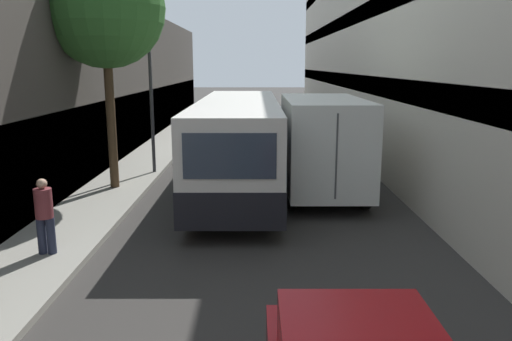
{
  "coord_description": "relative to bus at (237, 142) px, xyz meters",
  "views": [
    {
      "loc": [
        -0.14,
        -0.49,
        4.01
      ],
      "look_at": [
        -0.1,
        10.84,
        1.6
      ],
      "focal_mm": 35.0,
      "sensor_mm": 36.0,
      "label": 1
    }
  ],
  "objects": [
    {
      "name": "street_lamp",
      "position": [
        -3.19,
        2.02,
        3.76
      ],
      "size": [
        0.36,
        0.8,
        7.58
      ],
      "color": "#38383D",
      "rests_on": "sidewalk_left"
    },
    {
      "name": "sidewalk_left",
      "position": [
        -4.0,
        -0.47,
        -1.48
      ],
      "size": [
        2.12,
        60.0,
        0.14
      ],
      "color": "gray",
      "rests_on": "ground_plane"
    },
    {
      "name": "bus",
      "position": [
        0.0,
        0.0,
        0.0
      ],
      "size": [
        2.48,
        11.07,
        2.91
      ],
      "color": "silver",
      "rests_on": "ground_plane"
    },
    {
      "name": "street_tree_left",
      "position": [
        -4.0,
        -0.31,
        4.13
      ],
      "size": [
        3.66,
        3.66,
        7.39
      ],
      "color": "#4C3823",
      "rests_on": "sidewalk_left"
    },
    {
      "name": "box_truck",
      "position": [
        2.61,
        -0.06,
        0.07
      ],
      "size": [
        2.31,
        7.31,
        3.01
      ],
      "color": "silver",
      "rests_on": "ground_plane"
    },
    {
      "name": "pedestrian",
      "position": [
        -3.8,
        -6.11,
        -0.55
      ],
      "size": [
        0.37,
        0.36,
        1.6
      ],
      "color": "#23283D",
      "rests_on": "sidewalk_left"
    },
    {
      "name": "building_left_shopfront",
      "position": [
        -6.16,
        -0.47,
        1.52
      ],
      "size": [
        2.4,
        60.0,
        6.77
      ],
      "color": "#423D38",
      "rests_on": "ground_plane"
    },
    {
      "name": "ground_plane",
      "position": [
        0.71,
        -0.47,
        -1.55
      ],
      "size": [
        150.0,
        150.0,
        0.0
      ],
      "primitive_type": "plane",
      "color": "#33302D"
    },
    {
      "name": "panel_van",
      "position": [
        -0.05,
        11.17,
        -0.53
      ],
      "size": [
        1.99,
        4.7,
        1.8
      ],
      "color": "#BCBCC1",
      "rests_on": "ground_plane"
    }
  ]
}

